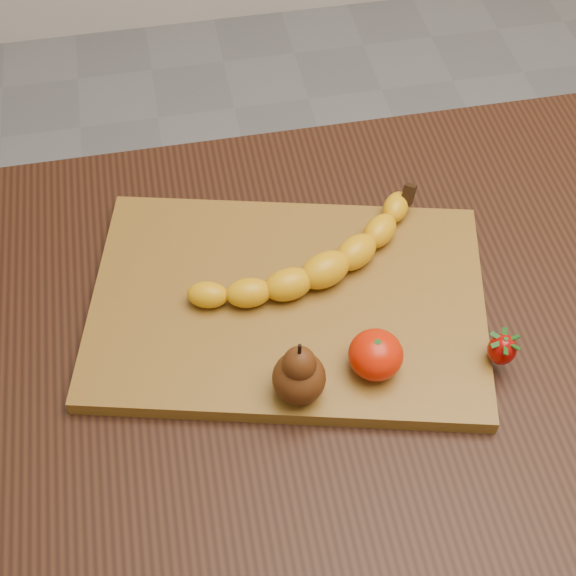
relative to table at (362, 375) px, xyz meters
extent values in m
plane|color=slate|center=(0.00, 0.00, -0.66)|extent=(3.50, 3.50, 0.00)
cube|color=black|center=(0.00, 0.00, 0.08)|extent=(1.00, 0.70, 0.04)
cylinder|color=black|center=(-0.45, 0.30, -0.30)|extent=(0.05, 0.05, 0.72)
cylinder|color=black|center=(0.45, 0.30, -0.30)|extent=(0.05, 0.05, 0.72)
cube|color=brown|center=(-0.08, 0.05, 0.11)|extent=(0.51, 0.40, 0.02)
ellipsoid|color=red|center=(-0.01, -0.06, 0.14)|extent=(0.07, 0.07, 0.05)
camera|label=1|loc=(-0.19, -0.49, 0.86)|focal=50.00mm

